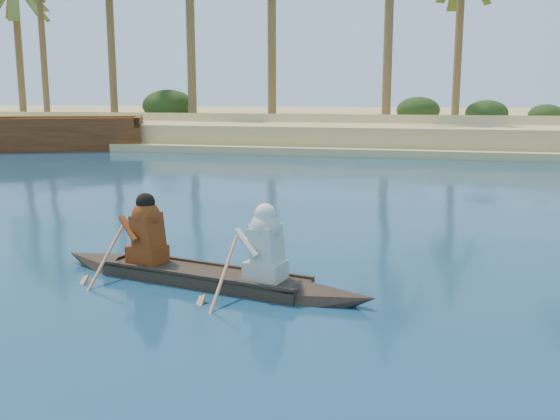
% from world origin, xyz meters
% --- Properties ---
extents(sandy_embankment, '(150.00, 51.00, 1.50)m').
position_xyz_m(sandy_embankment, '(0.00, 46.89, 0.53)').
color(sandy_embankment, '#D5B678').
rests_on(sandy_embankment, ground).
extents(palm_grove, '(110.00, 14.00, 16.00)m').
position_xyz_m(palm_grove, '(0.00, 35.00, 8.00)').
color(palm_grove, '#394E1B').
rests_on(palm_grove, ground).
extents(shrub_cluster, '(100.00, 6.00, 2.40)m').
position_xyz_m(shrub_cluster, '(0.00, 31.50, 1.20)').
color(shrub_cluster, '#223413').
rests_on(shrub_cluster, ground).
extents(canoe, '(5.54, 1.85, 1.52)m').
position_xyz_m(canoe, '(6.33, 2.24, 0.29)').
color(canoe, '#34251C').
rests_on(canoe, ground).
extents(barge_mid, '(12.35, 8.42, 1.96)m').
position_xyz_m(barge_mid, '(-11.32, 22.00, 0.69)').
color(barge_mid, brown).
rests_on(barge_mid, ground).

